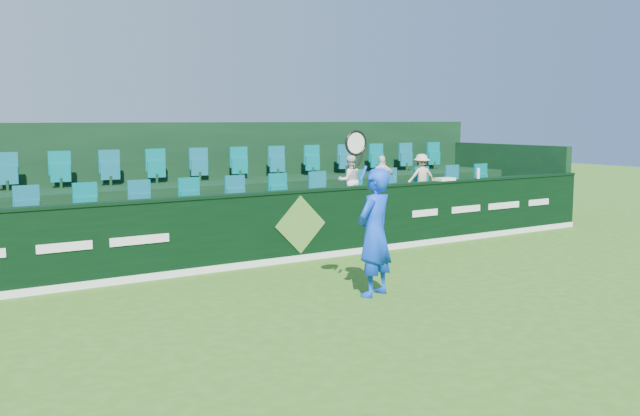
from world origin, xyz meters
TOP-DOWN VIEW (x-y plane):
  - ground at (0.00, 0.00)m, footprint 60.00×60.00m
  - sponsor_hoarding at (0.00, 4.00)m, footprint 16.00×0.25m
  - stand_tier_front at (0.00, 5.10)m, footprint 16.00×2.00m
  - stand_tier_back at (0.00, 7.00)m, footprint 16.00×1.80m
  - stand_rear at (0.00, 7.44)m, footprint 16.00×4.10m
  - seat_row_front at (0.00, 5.50)m, footprint 13.50×0.50m
  - seat_row_back at (0.00, 7.30)m, footprint 13.50×0.50m
  - tennis_player at (-0.44, 1.04)m, footprint 1.09×0.68m
  - spectator_left at (2.01, 5.12)m, footprint 0.62×0.54m
  - spectator_middle at (2.91, 5.12)m, footprint 0.68×0.46m
  - spectator_right at (4.06, 5.12)m, footprint 0.78×0.58m
  - towel at (3.75, 4.00)m, footprint 0.41×0.26m
  - drinks_bottle at (4.76, 4.00)m, footprint 0.07×0.07m

SIDE VIEW (x-z plane):
  - ground at x=0.00m, z-range 0.00..0.00m
  - stand_tier_front at x=0.00m, z-range 0.00..0.80m
  - stand_tier_back at x=0.00m, z-range 0.00..1.30m
  - sponsor_hoarding at x=0.00m, z-range 0.00..1.35m
  - tennis_player at x=-0.44m, z-range -0.31..2.28m
  - seat_row_front at x=0.00m, z-range 0.80..1.40m
  - stand_rear at x=0.00m, z-range -0.08..2.52m
  - spectator_middle at x=2.91m, z-range 0.80..1.87m
  - spectator_right at x=4.06m, z-range 0.80..1.87m
  - spectator_left at x=2.01m, z-range 0.80..1.89m
  - towel at x=3.75m, z-range 1.35..1.41m
  - drinks_bottle at x=4.76m, z-range 1.35..1.59m
  - seat_row_back at x=0.00m, z-range 1.30..1.90m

